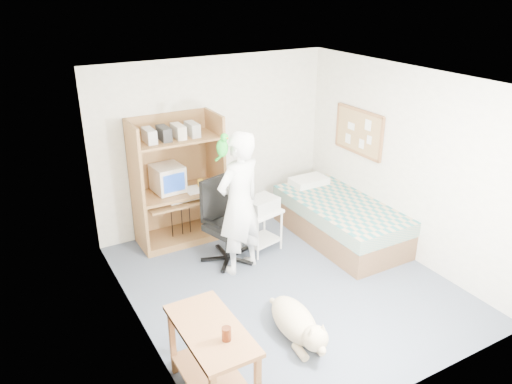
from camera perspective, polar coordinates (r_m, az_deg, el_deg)
floor at (r=6.30m, az=3.45°, el=-10.31°), size 4.00×4.00×0.00m
wall_back at (r=7.34m, az=-4.82°, el=5.55°), size 3.60×0.02×2.50m
wall_right at (r=6.80m, az=16.60°, el=3.15°), size 0.02×4.00×2.50m
wall_left at (r=5.03m, az=-13.75°, el=-3.78°), size 0.02×4.00×2.50m
ceiling at (r=5.33m, az=4.11°, el=12.65°), size 3.60×4.00×0.02m
computer_hutch at (r=7.01m, az=-8.97°, el=0.73°), size 1.20×0.63×1.80m
bed at (r=7.26m, az=9.52°, el=-3.12°), size 1.02×2.02×0.66m
side_desk at (r=4.56m, az=-5.05°, el=-17.75°), size 0.50×1.00×0.75m
corkboard at (r=7.33m, az=11.65°, el=6.75°), size 0.04×0.94×0.66m
office_chair at (r=6.59m, az=-3.64°, el=-4.63°), size 0.63×0.64×1.11m
person at (r=6.14m, az=-1.93°, el=-1.33°), size 0.77×0.62×1.85m
parrot at (r=5.79m, az=-3.84°, el=5.23°), size 0.14×0.24×0.37m
dog at (r=5.37m, az=4.71°, el=-14.66°), size 0.44×1.14×0.43m
printer_cart at (r=6.80m, az=0.60°, el=-3.66°), size 0.58×0.50×0.60m
printer at (r=6.67m, az=0.61°, el=-1.42°), size 0.48×0.41×0.18m
crt_monitor at (r=6.93m, az=-10.05°, el=1.55°), size 0.42×0.44×0.37m
keyboard at (r=6.95m, az=-8.22°, el=-0.81°), size 0.46×0.18×0.03m
pencil_cup at (r=7.04m, az=-6.36°, el=0.97°), size 0.08×0.08×0.12m
drink_glass at (r=4.23m, az=-3.39°, el=-15.88°), size 0.08×0.08×0.12m
floor_box_b at (r=4.96m, az=-4.92°, el=-20.72°), size 0.25×0.27×0.08m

